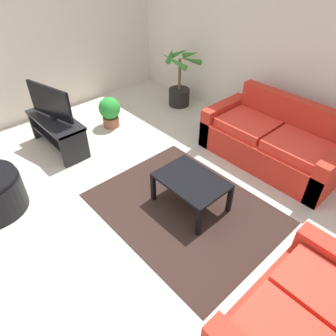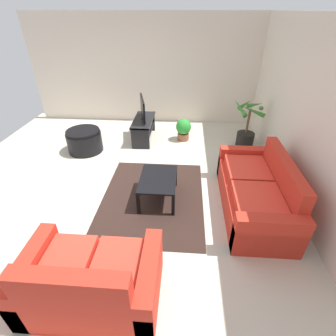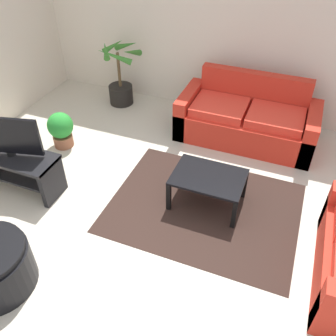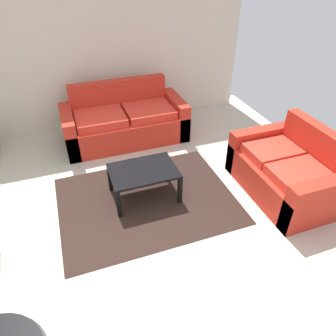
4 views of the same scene
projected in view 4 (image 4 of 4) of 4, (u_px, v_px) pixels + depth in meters
ground_plane at (119, 247)px, 3.39m from camera, size 6.60×6.60×0.00m
wall_back at (69, 49)px, 4.89m from camera, size 6.00×0.06×2.70m
couch_main at (125, 122)px, 5.13m from camera, size 1.96×0.90×0.90m
couch_loveseat at (287, 172)px, 4.00m from camera, size 0.90×1.42×0.90m
coffee_table at (143, 174)px, 3.88m from camera, size 0.83×0.59×0.42m
area_rug at (147, 200)px, 4.01m from camera, size 2.20×1.70×0.01m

